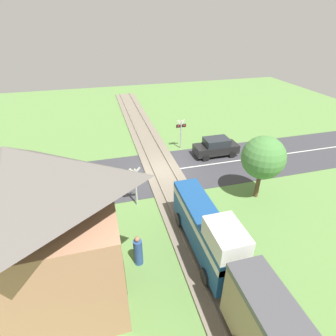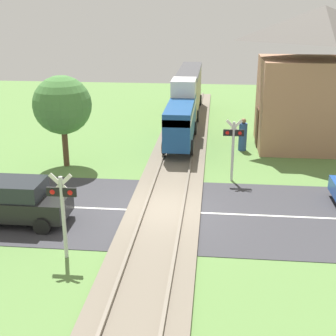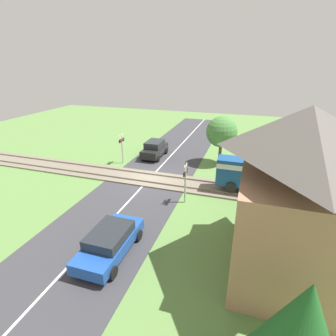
# 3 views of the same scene
# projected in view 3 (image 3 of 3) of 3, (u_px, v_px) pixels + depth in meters

# --- Properties ---
(ground_plane) EXTENTS (60.00, 60.00, 0.00)m
(ground_plane) POSITION_uv_depth(u_px,v_px,m) (149.00, 179.00, 20.96)
(ground_plane) COLOR #5B8442
(road_surface) EXTENTS (48.00, 6.40, 0.02)m
(road_surface) POSITION_uv_depth(u_px,v_px,m) (149.00, 179.00, 20.96)
(road_surface) COLOR #38383D
(road_surface) RESTS_ON ground_plane
(track_bed) EXTENTS (2.80, 48.00, 0.24)m
(track_bed) POSITION_uv_depth(u_px,v_px,m) (149.00, 179.00, 20.93)
(track_bed) COLOR #756B5B
(track_bed) RESTS_ON ground_plane
(car_near_crossing) EXTENTS (3.79, 1.78, 1.61)m
(car_near_crossing) POSITION_uv_depth(u_px,v_px,m) (155.00, 149.00, 25.59)
(car_near_crossing) COLOR black
(car_near_crossing) RESTS_ON ground_plane
(car_far_side) EXTENTS (4.25, 1.95, 1.36)m
(car_far_side) POSITION_uv_depth(u_px,v_px,m) (110.00, 241.00, 12.67)
(car_far_side) COLOR #1E4CA8
(car_far_side) RESTS_ON ground_plane
(crossing_signal_west_approach) EXTENTS (0.90, 0.18, 2.78)m
(crossing_signal_west_approach) POSITION_uv_depth(u_px,v_px,m) (122.00, 144.00, 23.63)
(crossing_signal_west_approach) COLOR #B7B7B7
(crossing_signal_west_approach) RESTS_ON ground_plane
(crossing_signal_east_approach) EXTENTS (0.90, 0.18, 2.78)m
(crossing_signal_east_approach) POSITION_uv_depth(u_px,v_px,m) (185.00, 178.00, 16.91)
(crossing_signal_east_approach) COLOR #B7B7B7
(crossing_signal_east_approach) RESTS_ON ground_plane
(station_building) EXTENTS (6.41, 4.67, 7.38)m
(station_building) POSITION_uv_depth(u_px,v_px,m) (294.00, 199.00, 10.66)
(station_building) COLOR #AD7A5B
(station_building) RESTS_ON ground_plane
(pedestrian_by_station) EXTENTS (0.43, 0.43, 1.75)m
(pedestrian_by_station) POSITION_uv_depth(u_px,v_px,m) (259.00, 208.00, 15.37)
(pedestrian_by_station) COLOR #2D4C8E
(pedestrian_by_station) RESTS_ON ground_plane
(tree_by_station) EXTENTS (2.65, 2.65, 4.39)m
(tree_by_station) POSITION_uv_depth(u_px,v_px,m) (300.00, 334.00, 6.25)
(tree_by_station) COLOR brown
(tree_by_station) RESTS_ON ground_plane
(tree_roadside_hedge) EXTENTS (2.75, 2.75, 4.36)m
(tree_roadside_hedge) POSITION_uv_depth(u_px,v_px,m) (222.00, 132.00, 23.11)
(tree_roadside_hedge) COLOR brown
(tree_roadside_hedge) RESTS_ON ground_plane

